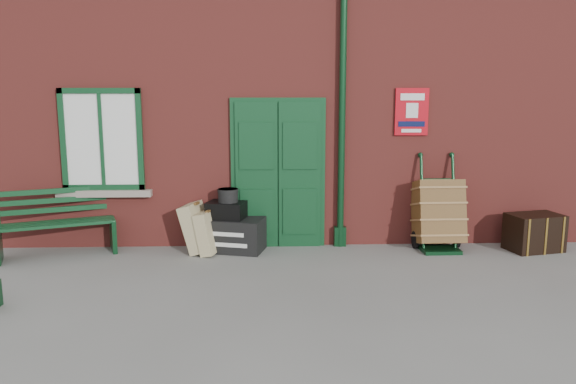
{
  "coord_description": "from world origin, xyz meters",
  "views": [
    {
      "loc": [
        -0.46,
        -6.91,
        2.35
      ],
      "look_at": [
        -0.18,
        0.6,
        1.0
      ],
      "focal_mm": 35.0,
      "sensor_mm": 36.0,
      "label": 1
    }
  ],
  "objects_px": {
    "bench": "(56,221)",
    "porter_trolley": "(438,213)",
    "dark_trunk": "(534,232)",
    "houdini_trunk": "(230,234)"
  },
  "relations": [
    {
      "from": "bench",
      "to": "houdini_trunk",
      "type": "xyz_separation_m",
      "value": [
        2.5,
        0.13,
        -0.25
      ]
    },
    {
      "from": "bench",
      "to": "dark_trunk",
      "type": "relative_size",
      "value": 2.19
    },
    {
      "from": "bench",
      "to": "porter_trolley",
      "type": "distance_m",
      "value": 5.62
    },
    {
      "from": "bench",
      "to": "porter_trolley",
      "type": "xyz_separation_m",
      "value": [
        5.62,
        0.1,
        0.05
      ]
    },
    {
      "from": "bench",
      "to": "houdini_trunk",
      "type": "height_order",
      "value": "bench"
    },
    {
      "from": "bench",
      "to": "porter_trolley",
      "type": "relative_size",
      "value": 1.19
    },
    {
      "from": "houdini_trunk",
      "to": "dark_trunk",
      "type": "xyz_separation_m",
      "value": [
        4.54,
        -0.17,
        0.03
      ]
    },
    {
      "from": "houdini_trunk",
      "to": "dark_trunk",
      "type": "distance_m",
      "value": 4.55
    },
    {
      "from": "bench",
      "to": "dark_trunk",
      "type": "distance_m",
      "value": 7.05
    },
    {
      "from": "porter_trolley",
      "to": "bench",
      "type": "bearing_deg",
      "value": -179.72
    }
  ]
}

